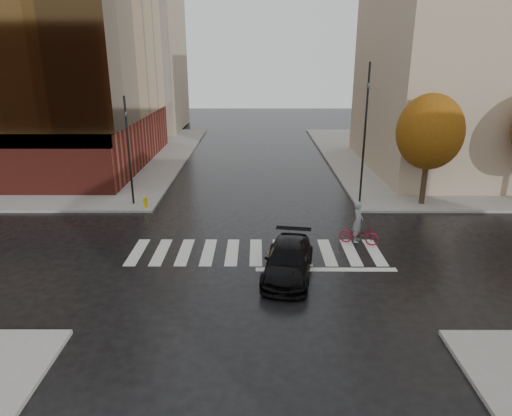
{
  "coord_description": "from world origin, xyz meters",
  "views": [
    {
      "loc": [
        0.04,
        -18.84,
        8.69
      ],
      "look_at": [
        0.0,
        0.98,
        2.0
      ],
      "focal_mm": 32.0,
      "sensor_mm": 36.0,
      "label": 1
    }
  ],
  "objects_px": {
    "traffic_light_ne": "(365,124)",
    "fire_hydrant": "(145,201)",
    "sedan": "(288,260)",
    "traffic_light_nw": "(128,146)",
    "cyclist": "(359,230)"
  },
  "relations": [
    {
      "from": "traffic_light_nw",
      "to": "fire_hydrant",
      "type": "bearing_deg",
      "value": 68.43
    },
    {
      "from": "sedan",
      "to": "traffic_light_ne",
      "type": "bearing_deg",
      "value": 71.74
    },
    {
      "from": "traffic_light_ne",
      "to": "cyclist",
      "type": "bearing_deg",
      "value": 63.7
    },
    {
      "from": "traffic_light_ne",
      "to": "fire_hydrant",
      "type": "relative_size",
      "value": 11.5
    },
    {
      "from": "fire_hydrant",
      "to": "cyclist",
      "type": "bearing_deg",
      "value": -23.58
    },
    {
      "from": "sedan",
      "to": "traffic_light_nw",
      "type": "xyz_separation_m",
      "value": [
        -8.76,
        9.13,
        3.0
      ]
    },
    {
      "from": "sedan",
      "to": "traffic_light_nw",
      "type": "height_order",
      "value": "traffic_light_nw"
    },
    {
      "from": "sedan",
      "to": "fire_hydrant",
      "type": "bearing_deg",
      "value": 142.97
    },
    {
      "from": "traffic_light_nw",
      "to": "traffic_light_ne",
      "type": "distance_m",
      "value": 13.77
    },
    {
      "from": "traffic_light_ne",
      "to": "fire_hydrant",
      "type": "xyz_separation_m",
      "value": [
        -12.8,
        -1.08,
        -4.37
      ]
    },
    {
      "from": "cyclist",
      "to": "traffic_light_ne",
      "type": "xyz_separation_m",
      "value": [
        1.38,
        6.06,
        4.18
      ]
    },
    {
      "from": "traffic_light_nw",
      "to": "fire_hydrant",
      "type": "relative_size",
      "value": 8.94
    },
    {
      "from": "cyclist",
      "to": "traffic_light_nw",
      "type": "xyz_separation_m",
      "value": [
        -12.33,
        5.82,
        2.94
      ]
    },
    {
      "from": "sedan",
      "to": "fire_hydrant",
      "type": "xyz_separation_m",
      "value": [
        -7.84,
        8.3,
        -0.13
      ]
    },
    {
      "from": "sedan",
      "to": "fire_hydrant",
      "type": "relative_size",
      "value": 6.5
    }
  ]
}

